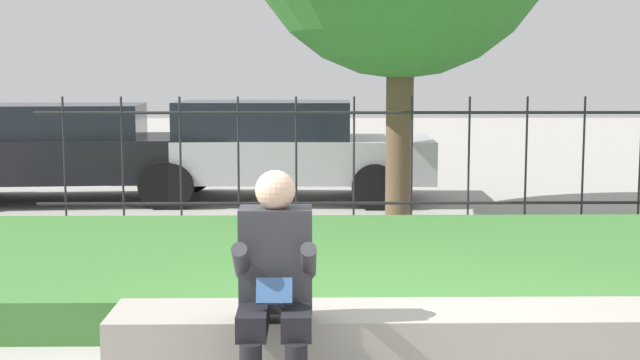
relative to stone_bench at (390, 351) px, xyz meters
The scene contains 6 objects.
stone_bench is the anchor object (origin of this frame).
person_seated_reader 0.84m from the stone_bench, 154.04° to the right, with size 0.42×0.73×1.22m.
grass_berm 2.44m from the stone_bench, 88.49° to the left, with size 8.97×3.48×0.28m.
iron_fence 4.97m from the stone_bench, 89.25° to the left, with size 6.97×0.03×1.47m.
car_parked_left 8.17m from the stone_bench, 117.45° to the left, with size 4.51×2.20×1.31m.
car_parked_center 7.37m from the stone_bench, 97.02° to the left, with size 4.24×2.04×1.35m.
Camera 1 is at (-0.53, -4.78, 1.71)m, focal length 50.00 mm.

